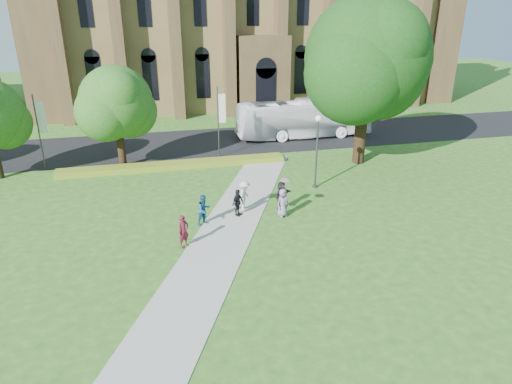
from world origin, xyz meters
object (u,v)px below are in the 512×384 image
object	(u,v)px
pedestrian_0	(184,231)
large_tree	(367,59)
streetlamp	(317,143)
tour_coach	(303,118)

from	to	relation	value
pedestrian_0	large_tree	bearing A→B (deg)	3.68
streetlamp	pedestrian_0	distance (m)	12.19
streetlamp	large_tree	size ratio (longest dim) A/B	0.40
tour_coach	large_tree	bearing A→B (deg)	-167.70
large_tree	tour_coach	size ratio (longest dim) A/B	1.00
pedestrian_0	tour_coach	bearing A→B (deg)	23.42
streetlamp	large_tree	world-z (taller)	large_tree
large_tree	pedestrian_0	world-z (taller)	large_tree
tour_coach	pedestrian_0	size ratio (longest dim) A/B	7.22
streetlamp	pedestrian_0	world-z (taller)	streetlamp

